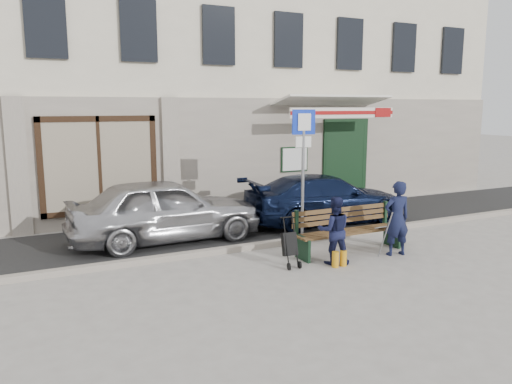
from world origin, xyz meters
TOP-DOWN VIEW (x-y plane):
  - ground at (0.00, 0.00)m, footprint 80.00×80.00m
  - asphalt_lane at (0.00, 3.10)m, footprint 60.00×3.20m
  - curb at (0.00, 1.50)m, footprint 60.00×0.18m
  - building at (0.01, 8.45)m, footprint 20.00×8.27m
  - car_silver at (-2.13, 2.92)m, footprint 4.27×1.80m
  - car_navy at (2.07, 2.89)m, footprint 4.41×2.01m
  - parking_sign at (0.66, 1.68)m, footprint 0.54×0.10m
  - bench at (0.97, 0.41)m, footprint 2.40×1.17m
  - man at (1.76, -0.13)m, footprint 0.61×0.45m
  - woman at (0.31, -0.05)m, footprint 0.77×0.69m
  - stroller at (-0.54, 0.16)m, footprint 0.29×0.40m

SIDE VIEW (x-z plane):
  - ground at x=0.00m, z-range 0.00..0.00m
  - asphalt_lane at x=0.00m, z-range 0.00..0.01m
  - curb at x=0.00m, z-range 0.00..0.12m
  - stroller at x=-0.54m, z-range -0.05..0.88m
  - bench at x=0.97m, z-range -0.03..0.95m
  - car_navy at x=2.07m, z-range 0.00..1.25m
  - woman at x=0.31m, z-range 0.00..1.30m
  - car_silver at x=-2.13m, z-range 0.00..1.44m
  - man at x=1.76m, z-range 0.00..1.52m
  - parking_sign at x=0.66m, z-range 0.52..3.43m
  - building at x=0.01m, z-range -0.03..9.97m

